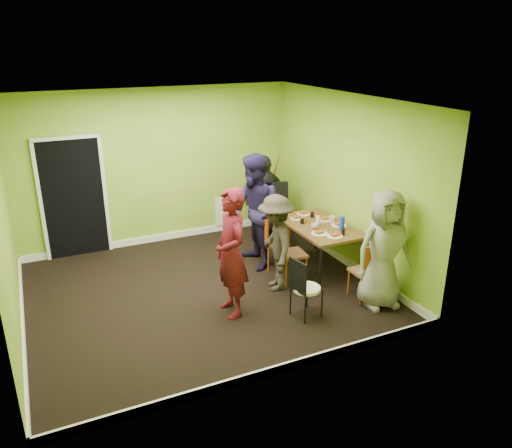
{
  "coord_description": "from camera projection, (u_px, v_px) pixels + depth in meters",
  "views": [
    {
      "loc": [
        -2.11,
        -6.39,
        3.59
      ],
      "look_at": [
        0.88,
        0.0,
        0.94
      ],
      "focal_mm": 35.0,
      "sensor_mm": 36.0,
      "label": 1
    }
  ],
  "objects": [
    {
      "name": "glass_back",
      "position": [
        312.0,
        215.0,
        8.37
      ],
      "size": [
        0.06,
        0.06,
        0.09
      ],
      "primitive_type": "cylinder",
      "color": "black",
      "rests_on": "dining_table"
    },
    {
      "name": "chair_front_end",
      "position": [
        368.0,
        268.0,
        7.12
      ],
      "size": [
        0.37,
        0.37,
        0.89
      ],
      "rotation": [
        0.0,
        0.0,
        0.0
      ],
      "color": "#D35813",
      "rests_on": "ground"
    },
    {
      "name": "easel",
      "position": [
        263.0,
        195.0,
        9.56
      ],
      "size": [
        0.61,
        0.58,
        1.53
      ],
      "color": "brown",
      "rests_on": "ground"
    },
    {
      "name": "blue_bottle",
      "position": [
        342.0,
        223.0,
        7.78
      ],
      "size": [
        0.08,
        0.08,
        0.22
      ],
      "primitive_type": "cylinder",
      "color": "#1B32CF",
      "rests_on": "dining_table"
    },
    {
      "name": "person_left_far",
      "position": [
        255.0,
        212.0,
        8.03
      ],
      "size": [
        0.76,
        0.95,
        1.89
      ],
      "primitive_type": "imported",
      "rotation": [
        0.0,
        0.0,
        -1.62
      ],
      "color": "#1B1536",
      "rests_on": "ground"
    },
    {
      "name": "person_front_end",
      "position": [
        384.0,
        250.0,
        6.84
      ],
      "size": [
        0.89,
        0.63,
        1.7
      ],
      "primitive_type": "imported",
      "rotation": [
        0.0,
        0.0,
        -0.11
      ],
      "color": "gray",
      "rests_on": "ground"
    },
    {
      "name": "chair_left_near",
      "position": [
        287.0,
        249.0,
        7.64
      ],
      "size": [
        0.43,
        0.43,
        0.96
      ],
      "rotation": [
        0.0,
        0.0,
        -1.66
      ],
      "color": "#D35813",
      "rests_on": "ground"
    },
    {
      "name": "person_back_end",
      "position": [
        265.0,
        197.0,
        9.28
      ],
      "size": [
        1.0,
        0.64,
        1.59
      ],
      "primitive_type": "imported",
      "rotation": [
        0.0,
        0.0,
        3.44
      ],
      "color": "black",
      "rests_on": "ground"
    },
    {
      "name": "chair_left_far",
      "position": [
        271.0,
        238.0,
        8.14
      ],
      "size": [
        0.45,
        0.44,
        0.9
      ],
      "rotation": [
        0.0,
        0.0,
        -1.79
      ],
      "color": "#D35813",
      "rests_on": "ground"
    },
    {
      "name": "glass_mid",
      "position": [
        302.0,
        221.0,
        8.08
      ],
      "size": [
        0.06,
        0.06,
        0.09
      ],
      "primitive_type": "cylinder",
      "color": "black",
      "rests_on": "dining_table"
    },
    {
      "name": "glass_front",
      "position": [
        343.0,
        232.0,
        7.61
      ],
      "size": [
        0.06,
        0.06,
        0.1
      ],
      "primitive_type": "cylinder",
      "color": "black",
      "rests_on": "dining_table"
    },
    {
      "name": "plate_near_right",
      "position": [
        319.0,
        233.0,
        7.67
      ],
      "size": [
        0.25,
        0.25,
        0.01
      ],
      "primitive_type": "cylinder",
      "color": "white",
      "rests_on": "dining_table"
    },
    {
      "name": "room_walls",
      "position": [
        198.0,
        229.0,
        7.2
      ],
      "size": [
        5.04,
        4.54,
        2.82
      ],
      "color": "olive",
      "rests_on": "ground"
    },
    {
      "name": "ground",
      "position": [
        203.0,
        291.0,
        7.52
      ],
      "size": [
        5.0,
        5.0,
        0.0
      ],
      "primitive_type": "plane",
      "color": "black",
      "rests_on": "ground"
    },
    {
      "name": "cup_a",
      "position": [
        315.0,
        226.0,
        7.87
      ],
      "size": [
        0.11,
        0.11,
        0.09
      ],
      "primitive_type": "imported",
      "color": "white",
      "rests_on": "dining_table"
    },
    {
      "name": "plate_wall_back",
      "position": [
        325.0,
        220.0,
        8.24
      ],
      "size": [
        0.24,
        0.24,
        0.01
      ],
      "primitive_type": "cylinder",
      "color": "white",
      "rests_on": "dining_table"
    },
    {
      "name": "chair_bentwood",
      "position": [
        303.0,
        285.0,
        6.66
      ],
      "size": [
        0.4,
        0.39,
        0.87
      ],
      "rotation": [
        0.0,
        0.0,
        -1.38
      ],
      "color": "black",
      "rests_on": "ground"
    },
    {
      "name": "dining_table",
      "position": [
        319.0,
        228.0,
        8.05
      ],
      "size": [
        0.9,
        1.5,
        0.75
      ],
      "color": "black",
      "rests_on": "ground"
    },
    {
      "name": "orange_bottle",
      "position": [
        306.0,
        220.0,
        8.13
      ],
      "size": [
        0.04,
        0.04,
        0.08
      ],
      "primitive_type": "cylinder",
      "color": "#D35813",
      "rests_on": "dining_table"
    },
    {
      "name": "chair_back_end",
      "position": [
        276.0,
        200.0,
        9.14
      ],
      "size": [
        0.58,
        0.64,
        1.11
      ],
      "rotation": [
        0.0,
        0.0,
        2.87
      ],
      "color": "#D35813",
      "rests_on": "ground"
    },
    {
      "name": "thermos",
      "position": [
        318.0,
        220.0,
        7.95
      ],
      "size": [
        0.07,
        0.07,
        0.2
      ],
      "primitive_type": "cylinder",
      "color": "white",
      "rests_on": "dining_table"
    },
    {
      "name": "plate_wall_front",
      "position": [
        339.0,
        225.0,
        8.02
      ],
      "size": [
        0.24,
        0.24,
        0.01
      ],
      "primitive_type": "cylinder",
      "color": "white",
      "rests_on": "dining_table"
    },
    {
      "name": "plate_near_left",
      "position": [
        297.0,
        218.0,
        8.31
      ],
      "size": [
        0.21,
        0.21,
        0.01
      ],
      "primitive_type": "cylinder",
      "color": "white",
      "rests_on": "dining_table"
    },
    {
      "name": "cup_b",
      "position": [
        332.0,
        219.0,
        8.13
      ],
      "size": [
        0.11,
        0.11,
        0.1
      ],
      "primitive_type": "imported",
      "color": "white",
      "rests_on": "dining_table"
    },
    {
      "name": "plate_far_back",
      "position": [
        303.0,
        214.0,
        8.52
      ],
      "size": [
        0.23,
        0.23,
        0.01
      ],
      "primitive_type": "cylinder",
      "color": "white",
      "rests_on": "dining_table"
    },
    {
      "name": "person_standing",
      "position": [
        231.0,
        253.0,
        6.62
      ],
      "size": [
        0.43,
        0.65,
        1.79
      ],
      "primitive_type": "imported",
      "rotation": [
        0.0,
        0.0,
        -1.57
      ],
      "color": "#550E17",
      "rests_on": "ground"
    },
    {
      "name": "plate_far_front",
      "position": [
        335.0,
        236.0,
        7.56
      ],
      "size": [
        0.24,
        0.24,
        0.01
      ],
      "primitive_type": "cylinder",
      "color": "white",
      "rests_on": "dining_table"
    },
    {
      "name": "person_left_near",
      "position": [
        276.0,
        243.0,
        7.37
      ],
      "size": [
        0.76,
        1.06,
        1.47
      ],
      "primitive_type": "imported",
      "rotation": [
        0.0,
        0.0,
        -1.82
      ],
      "color": "#2B251C",
      "rests_on": "ground"
    }
  ]
}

